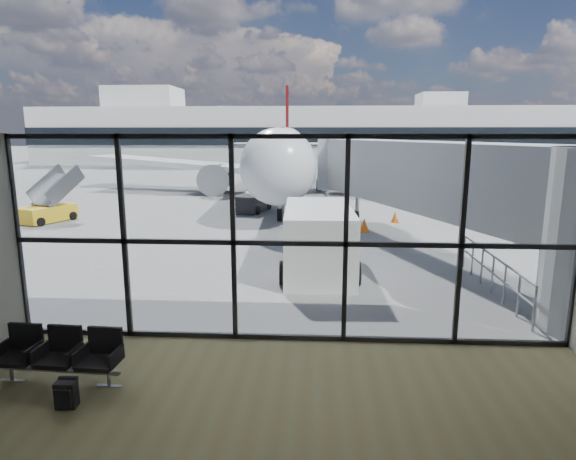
# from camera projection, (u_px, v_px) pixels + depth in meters

# --- Properties ---
(ground) EXTENTS (220.00, 220.00, 0.00)m
(ground) POSITION_uv_depth(u_px,v_px,m) (311.00, 177.00, 49.82)
(ground) COLOR slate
(ground) RESTS_ON ground
(lounge_shell) EXTENTS (12.02, 8.01, 4.51)m
(lounge_shell) POSITION_uv_depth(u_px,v_px,m) (265.00, 300.00, 5.47)
(lounge_shell) COLOR brown
(lounge_shell) RESTS_ON ground
(glass_curtain_wall) EXTENTS (12.10, 0.12, 4.50)m
(glass_curtain_wall) POSITION_uv_depth(u_px,v_px,m) (289.00, 241.00, 10.25)
(glass_curtain_wall) COLOR white
(glass_curtain_wall) RESTS_ON ground
(jet_bridge) EXTENTS (8.00, 16.50, 4.33)m
(jet_bridge) POSITION_uv_depth(u_px,v_px,m) (441.00, 184.00, 16.78)
(jet_bridge) COLOR #A3A5A9
(jet_bridge) RESTS_ON ground
(apron_railing) EXTENTS (0.06, 5.46, 1.11)m
(apron_railing) POSITION_uv_depth(u_px,v_px,m) (493.00, 269.00, 13.65)
(apron_railing) COLOR gray
(apron_railing) RESTS_ON ground
(far_terminal) EXTENTS (80.00, 12.20, 11.00)m
(far_terminal) POSITION_uv_depth(u_px,v_px,m) (309.00, 135.00, 70.51)
(far_terminal) COLOR beige
(far_terminal) RESTS_ON ground
(tree_0) EXTENTS (4.95, 4.95, 7.12)m
(tree_0) POSITION_uv_depth(u_px,v_px,m) (53.00, 132.00, 82.84)
(tree_0) COLOR #382619
(tree_0) RESTS_ON ground
(tree_1) EXTENTS (5.61, 5.61, 8.07)m
(tree_1) POSITION_uv_depth(u_px,v_px,m) (86.00, 128.00, 82.37)
(tree_1) COLOR #382619
(tree_1) RESTS_ON ground
(tree_2) EXTENTS (6.27, 6.27, 9.03)m
(tree_2) POSITION_uv_depth(u_px,v_px,m) (120.00, 124.00, 81.89)
(tree_2) COLOR #382619
(tree_2) RESTS_ON ground
(tree_3) EXTENTS (4.95, 4.95, 7.12)m
(tree_3) POSITION_uv_depth(u_px,v_px,m) (155.00, 132.00, 81.79)
(tree_3) COLOR #382619
(tree_3) RESTS_ON ground
(tree_4) EXTENTS (5.61, 5.61, 8.07)m
(tree_4) POSITION_uv_depth(u_px,v_px,m) (190.00, 128.00, 81.31)
(tree_4) COLOR #382619
(tree_4) RESTS_ON ground
(tree_5) EXTENTS (6.27, 6.27, 9.03)m
(tree_5) POSITION_uv_depth(u_px,v_px,m) (225.00, 124.00, 80.84)
(tree_5) COLOR #382619
(tree_5) RESTS_ON ground
(seating_row) EXTENTS (2.30, 0.74, 1.02)m
(seating_row) POSITION_uv_depth(u_px,v_px,m) (62.00, 352.00, 8.82)
(seating_row) COLOR gray
(seating_row) RESTS_ON ground
(backpack) EXTENTS (0.34, 0.32, 0.51)m
(backpack) POSITION_uv_depth(u_px,v_px,m) (66.00, 394.00, 8.00)
(backpack) COLOR black
(backpack) RESTS_ON ground
(airliner) EXTENTS (31.63, 36.65, 9.44)m
(airliner) POSITION_uv_depth(u_px,v_px,m) (285.00, 154.00, 38.17)
(airliner) COLOR silver
(airliner) RESTS_ON ground
(service_van) EXTENTS (2.54, 4.99, 2.14)m
(service_van) POSITION_uv_depth(u_px,v_px,m) (318.00, 239.00, 15.70)
(service_van) COLOR silver
(service_van) RESTS_ON ground
(belt_loader) EXTENTS (2.14, 3.97, 1.74)m
(belt_loader) POSITION_uv_depth(u_px,v_px,m) (253.00, 201.00, 28.08)
(belt_loader) COLOR black
(belt_loader) RESTS_ON ground
(mobile_stairs) EXTENTS (2.55, 3.53, 2.26)m
(mobile_stairs) POSITION_uv_depth(u_px,v_px,m) (47.00, 211.00, 24.81)
(mobile_stairs) COLOR gold
(mobile_stairs) RESTS_ON ground
(traffic_cone_b) EXTENTS (0.46, 0.46, 0.66)m
(traffic_cone_b) POSITION_uv_depth(u_px,v_px,m) (364.00, 225.00, 22.22)
(traffic_cone_b) COLOR #FC650D
(traffic_cone_b) RESTS_ON ground
(traffic_cone_c) EXTENTS (0.41, 0.41, 0.59)m
(traffic_cone_c) POSITION_uv_depth(u_px,v_px,m) (395.00, 217.00, 24.58)
(traffic_cone_c) COLOR #CE4A0A
(traffic_cone_c) RESTS_ON ground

